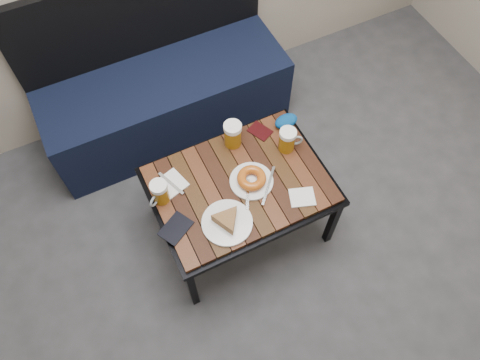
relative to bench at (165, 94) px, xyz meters
name	(u,v)px	position (x,y,z in m)	size (l,w,h in m)	color
room_shell	(322,32)	(0.05, -1.26, 1.48)	(4.00, 4.00, 4.00)	gray
bench	(165,94)	(0.00, 0.00, 0.00)	(1.40, 0.50, 0.95)	black
cafe_table	(240,188)	(0.08, -0.83, 0.16)	(0.84, 0.62, 0.47)	black
beer_mug_left	(160,192)	(-0.28, -0.75, 0.26)	(0.12, 0.10, 0.13)	#935E0B
beer_mug_centre	(233,134)	(0.15, -0.61, 0.27)	(0.13, 0.12, 0.14)	#935E0B
beer_mug_right	(288,140)	(0.38, -0.75, 0.27)	(0.13, 0.10, 0.13)	#935E0B
plate_pie	(227,221)	(-0.06, -1.00, 0.23)	(0.23, 0.23, 0.06)	white
plate_bagel	(252,180)	(0.13, -0.85, 0.22)	(0.24, 0.25, 0.06)	white
napkin_left	(171,184)	(-0.21, -0.70, 0.20)	(0.15, 0.16, 0.01)	white
napkin_right	(302,197)	(0.31, -1.03, 0.20)	(0.14, 0.13, 0.01)	white
passport_navy	(176,228)	(-0.28, -0.92, 0.20)	(0.10, 0.14, 0.01)	black
passport_burgundy	(260,131)	(0.31, -0.61, 0.20)	(0.08, 0.11, 0.01)	black
knit_pouch	(286,121)	(0.44, -0.63, 0.23)	(0.12, 0.08, 0.05)	navy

